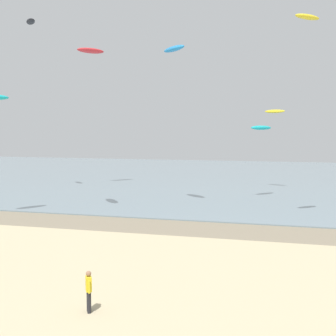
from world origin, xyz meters
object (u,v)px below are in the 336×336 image
object	(u,v)px
kite_aloft_0	(307,17)
kite_aloft_9	(275,111)
kite_aloft_6	(261,128)
kite_aloft_10	(91,51)
person_mid_beach	(89,290)
kite_aloft_5	(31,22)
kite_aloft_1	(174,49)

from	to	relation	value
kite_aloft_0	kite_aloft_9	bearing A→B (deg)	-127.16
kite_aloft_6	kite_aloft_10	bearing A→B (deg)	-61.06
person_mid_beach	kite_aloft_5	bearing A→B (deg)	124.70
kite_aloft_5	kite_aloft_6	xyz separation A→B (m)	(25.77, 1.75, -12.01)
kite_aloft_1	kite_aloft_0	bearing A→B (deg)	20.51
kite_aloft_5	kite_aloft_9	size ratio (longest dim) A/B	1.03
kite_aloft_1	kite_aloft_10	xyz separation A→B (m)	(-13.61, 11.56, 2.33)
kite_aloft_9	kite_aloft_6	bearing A→B (deg)	-79.29
kite_aloft_0	kite_aloft_6	bearing A→B (deg)	-117.29
person_mid_beach	kite_aloft_10	world-z (taller)	kite_aloft_10
kite_aloft_0	kite_aloft_10	xyz separation A→B (m)	(-25.13, 16.33, 1.31)
kite_aloft_0	kite_aloft_9	distance (m)	21.01
kite_aloft_6	kite_aloft_9	world-z (taller)	kite_aloft_9
person_mid_beach	kite_aloft_5	xyz separation A→B (m)	(-20.99, 30.31, 18.67)
kite_aloft_1	kite_aloft_9	xyz separation A→B (m)	(8.64, 15.08, -5.22)
kite_aloft_1	kite_aloft_10	size ratio (longest dim) A/B	0.88
kite_aloft_1	kite_aloft_6	world-z (taller)	kite_aloft_1
kite_aloft_9	kite_aloft_1	bearing A→B (deg)	-100.84
kite_aloft_6	kite_aloft_9	xyz separation A→B (m)	(1.11, 7.66, 1.98)
kite_aloft_1	kite_aloft_5	distance (m)	19.70
kite_aloft_10	kite_aloft_5	bearing A→B (deg)	2.58
kite_aloft_0	kite_aloft_6	distance (m)	15.24
person_mid_beach	kite_aloft_10	size ratio (longest dim) A/B	0.48
kite_aloft_0	kite_aloft_10	distance (m)	30.00
kite_aloft_0	kite_aloft_5	world-z (taller)	kite_aloft_5
kite_aloft_1	kite_aloft_10	world-z (taller)	kite_aloft_10
kite_aloft_9	person_mid_beach	bearing A→B (deg)	-79.47
kite_aloft_9	kite_aloft_5	bearing A→B (deg)	-141.75
person_mid_beach	kite_aloft_1	distance (m)	28.39
kite_aloft_5	kite_aloft_9	bearing A→B (deg)	-113.45
kite_aloft_1	kite_aloft_9	world-z (taller)	kite_aloft_1
kite_aloft_5	kite_aloft_6	world-z (taller)	kite_aloft_5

